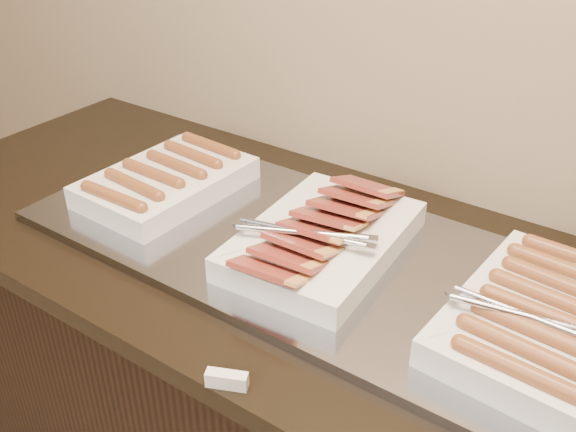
{
  "coord_description": "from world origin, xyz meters",
  "views": [
    {
      "loc": [
        0.52,
        1.26,
        1.61
      ],
      "look_at": [
        -0.1,
        2.13,
        0.97
      ],
      "focal_mm": 40.0,
      "sensor_mm": 36.0,
      "label": 1
    }
  ],
  "objects_px": {
    "counter": "(322,423)",
    "dish_center": "(322,237)",
    "dish_left": "(167,180)",
    "warming_tray": "(318,253)",
    "dish_right": "(544,319)"
  },
  "relations": [
    {
      "from": "counter",
      "to": "warming_tray",
      "type": "relative_size",
      "value": 1.72
    },
    {
      "from": "counter",
      "to": "dish_right",
      "type": "xyz_separation_m",
      "value": [
        0.4,
        -0.0,
        0.5
      ]
    },
    {
      "from": "counter",
      "to": "dish_center",
      "type": "bearing_deg",
      "value": -166.12
    },
    {
      "from": "counter",
      "to": "dish_left",
      "type": "bearing_deg",
      "value": 180.0
    },
    {
      "from": "counter",
      "to": "dish_right",
      "type": "height_order",
      "value": "dish_right"
    },
    {
      "from": "dish_right",
      "to": "dish_center",
      "type": "bearing_deg",
      "value": -176.5
    },
    {
      "from": "counter",
      "to": "warming_tray",
      "type": "xyz_separation_m",
      "value": [
        -0.02,
        0.0,
        0.46
      ]
    },
    {
      "from": "dish_left",
      "to": "dish_right",
      "type": "distance_m",
      "value": 0.82
    },
    {
      "from": "warming_tray",
      "to": "dish_center",
      "type": "height_order",
      "value": "dish_center"
    },
    {
      "from": "counter",
      "to": "warming_tray",
      "type": "bearing_deg",
      "value": 180.0
    },
    {
      "from": "warming_tray",
      "to": "dish_center",
      "type": "bearing_deg",
      "value": -17.86
    },
    {
      "from": "warming_tray",
      "to": "counter",
      "type": "bearing_deg",
      "value": 0.0
    },
    {
      "from": "counter",
      "to": "dish_left",
      "type": "height_order",
      "value": "dish_left"
    },
    {
      "from": "counter",
      "to": "dish_center",
      "type": "distance_m",
      "value": 0.5
    },
    {
      "from": "dish_left",
      "to": "warming_tray",
      "type": "bearing_deg",
      "value": 1.77
    }
  ]
}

